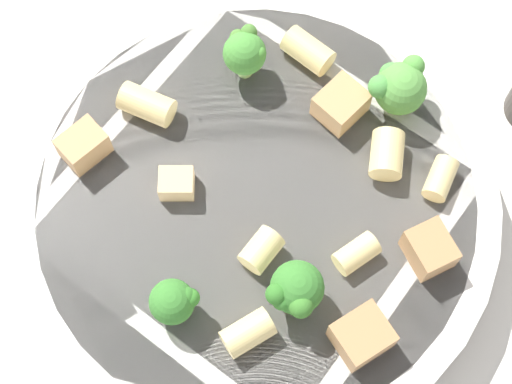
# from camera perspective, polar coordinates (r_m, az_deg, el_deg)

# --- Properties ---
(ground_plane) EXTENTS (2.00, 2.00, 0.00)m
(ground_plane) POSITION_cam_1_polar(r_m,az_deg,el_deg) (0.49, 0.00, -1.88)
(ground_plane) COLOR beige
(pasta_bowl) EXTENTS (0.26, 0.26, 0.03)m
(pasta_bowl) POSITION_cam_1_polar(r_m,az_deg,el_deg) (0.47, 0.00, -1.07)
(pasta_bowl) COLOR silver
(pasta_bowl) RESTS_ON ground_plane
(broccoli_floret_0) EXTENTS (0.03, 0.03, 0.03)m
(broccoli_floret_0) POSITION_cam_1_polar(r_m,az_deg,el_deg) (0.42, 2.66, -6.55)
(broccoli_floret_0) COLOR #9EC175
(broccoli_floret_0) RESTS_ON pasta_bowl
(broccoli_floret_1) EXTENTS (0.02, 0.03, 0.03)m
(broccoli_floret_1) POSITION_cam_1_polar(r_m,az_deg,el_deg) (0.47, -0.75, 9.29)
(broccoli_floret_1) COLOR #93B766
(broccoli_floret_1) RESTS_ON pasta_bowl
(broccoli_floret_2) EXTENTS (0.02, 0.02, 0.03)m
(broccoli_floret_2) POSITION_cam_1_polar(r_m,az_deg,el_deg) (0.42, -5.49, -7.28)
(broccoli_floret_2) COLOR #84AD60
(broccoli_floret_2) RESTS_ON pasta_bowl
(broccoli_floret_3) EXTENTS (0.03, 0.03, 0.03)m
(broccoli_floret_3) POSITION_cam_1_polar(r_m,az_deg,el_deg) (0.47, 9.51, 6.95)
(broccoli_floret_3) COLOR #93B766
(broccoli_floret_3) RESTS_ON pasta_bowl
(rigatoni_0) EXTENTS (0.02, 0.02, 0.01)m
(rigatoni_0) POSITION_cam_1_polar(r_m,az_deg,el_deg) (0.44, 6.71, -4.11)
(rigatoni_0) COLOR #E0C67F
(rigatoni_0) RESTS_ON pasta_bowl
(rigatoni_1) EXTENTS (0.03, 0.02, 0.02)m
(rigatoni_1) POSITION_cam_1_polar(r_m,az_deg,el_deg) (0.44, 0.35, -3.90)
(rigatoni_1) COLOR #E0C67F
(rigatoni_1) RESTS_ON pasta_bowl
(rigatoni_2) EXTENTS (0.03, 0.03, 0.02)m
(rigatoni_2) POSITION_cam_1_polar(r_m,az_deg,el_deg) (0.46, 8.72, 2.50)
(rigatoni_2) COLOR #E0C67F
(rigatoni_2) RESTS_ON pasta_bowl
(rigatoni_3) EXTENTS (0.03, 0.03, 0.02)m
(rigatoni_3) POSITION_cam_1_polar(r_m,az_deg,el_deg) (0.47, -7.30, 5.81)
(rigatoni_3) COLOR #E0C67F
(rigatoni_3) RESTS_ON pasta_bowl
(rigatoni_4) EXTENTS (0.03, 0.02, 0.01)m
(rigatoni_4) POSITION_cam_1_polar(r_m,az_deg,el_deg) (0.46, 12.20, 0.88)
(rigatoni_4) COLOR #E0C67F
(rigatoni_4) RESTS_ON pasta_bowl
(rigatoni_5) EXTENTS (0.02, 0.03, 0.02)m
(rigatoni_5) POSITION_cam_1_polar(r_m,az_deg,el_deg) (0.48, 3.49, 9.38)
(rigatoni_5) COLOR #E0C67F
(rigatoni_5) RESTS_ON pasta_bowl
(rigatoni_6) EXTENTS (0.03, 0.02, 0.02)m
(rigatoni_6) POSITION_cam_1_polar(r_m,az_deg,el_deg) (0.43, -0.55, -9.37)
(rigatoni_6) COLOR #E0C67F
(rigatoni_6) RESTS_ON pasta_bowl
(chicken_chunk_0) EXTENTS (0.03, 0.03, 0.02)m
(chicken_chunk_0) POSITION_cam_1_polar(r_m,az_deg,el_deg) (0.47, 5.66, 5.84)
(chicken_chunk_0) COLOR tan
(chicken_chunk_0) RESTS_ON pasta_bowl
(chicken_chunk_1) EXTENTS (0.02, 0.02, 0.01)m
(chicken_chunk_1) POSITION_cam_1_polar(r_m,az_deg,el_deg) (0.45, -5.32, 0.57)
(chicken_chunk_1) COLOR tan
(chicken_chunk_1) RESTS_ON pasta_bowl
(chicken_chunk_2) EXTENTS (0.03, 0.02, 0.02)m
(chicken_chunk_2) POSITION_cam_1_polar(r_m,az_deg,el_deg) (0.46, -11.43, 3.05)
(chicken_chunk_2) COLOR tan
(chicken_chunk_2) RESTS_ON pasta_bowl
(chicken_chunk_3) EXTENTS (0.03, 0.02, 0.02)m
(chicken_chunk_3) POSITION_cam_1_polar(r_m,az_deg,el_deg) (0.43, 7.07, -9.51)
(chicken_chunk_3) COLOR #A87A4C
(chicken_chunk_3) RESTS_ON pasta_bowl
(chicken_chunk_4) EXTENTS (0.02, 0.03, 0.02)m
(chicken_chunk_4) POSITION_cam_1_polar(r_m,az_deg,el_deg) (0.44, 11.49, -3.77)
(chicken_chunk_4) COLOR #A87A4C
(chicken_chunk_4) RESTS_ON pasta_bowl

